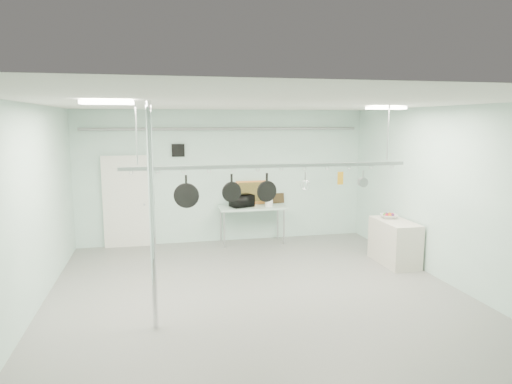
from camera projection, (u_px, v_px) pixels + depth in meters
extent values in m
plane|color=gray|center=(262.00, 301.00, 7.48)|extent=(8.00, 8.00, 0.00)
cube|color=silver|center=(262.00, 104.00, 6.99)|extent=(7.00, 8.00, 0.02)
cube|color=silver|center=(225.00, 176.00, 11.08)|extent=(7.00, 0.02, 3.20)
cube|color=silver|center=(456.00, 198.00, 7.98)|extent=(0.02, 8.00, 3.20)
cube|color=silver|center=(127.00, 203.00, 10.63)|extent=(1.10, 0.10, 2.20)
cube|color=black|center=(178.00, 150.00, 10.73)|extent=(0.30, 0.04, 0.30)
cylinder|color=gray|center=(225.00, 129.00, 10.82)|extent=(6.60, 0.07, 0.07)
cylinder|color=silver|center=(152.00, 218.00, 6.29)|extent=(0.08, 0.08, 3.20)
cube|color=#B2D2C0|center=(252.00, 207.00, 10.94)|extent=(1.60, 0.70, 0.05)
cylinder|color=#B7B7BC|center=(224.00, 230.00, 10.59)|extent=(0.04, 0.04, 0.86)
cylinder|color=#B7B7BC|center=(221.00, 225.00, 11.13)|extent=(0.04, 0.04, 0.86)
cylinder|color=#B7B7BC|center=(284.00, 227.00, 10.90)|extent=(0.04, 0.04, 0.86)
cylinder|color=#B7B7BC|center=(278.00, 222.00, 11.44)|extent=(0.04, 0.04, 0.86)
cube|color=beige|center=(394.00, 242.00, 9.43)|extent=(0.60, 1.20, 0.90)
cube|color=#B7B7BC|center=(270.00, 166.00, 7.47)|extent=(4.80, 0.06, 0.06)
cylinder|color=#B7B7BC|center=(136.00, 136.00, 6.95)|extent=(0.02, 0.02, 0.94)
cylinder|color=#B7B7BC|center=(388.00, 134.00, 7.84)|extent=(0.02, 0.02, 0.94)
cube|color=white|center=(107.00, 102.00, 5.75)|extent=(0.65, 0.30, 0.05)
cube|color=white|center=(386.00, 108.00, 8.08)|extent=(0.65, 0.30, 0.05)
imported|color=black|center=(242.00, 201.00, 10.87)|extent=(0.62, 0.51, 0.29)
cylinder|color=silver|center=(269.00, 202.00, 10.94)|extent=(0.21, 0.21, 0.23)
cube|color=orange|center=(252.00, 192.00, 11.20)|extent=(0.78, 0.15, 0.58)
cube|color=#2F2210|center=(278.00, 198.00, 11.37)|extent=(0.31, 0.11, 0.25)
imported|color=silver|center=(389.00, 216.00, 9.62)|extent=(0.42, 0.42, 0.09)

